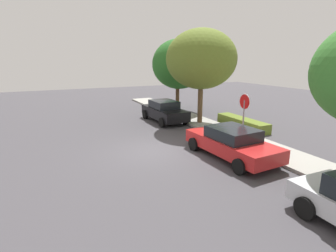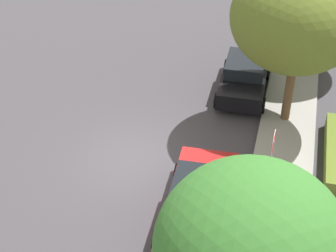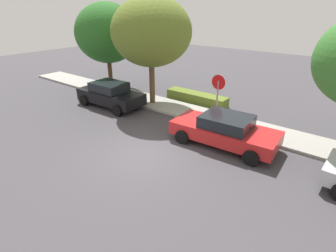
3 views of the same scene
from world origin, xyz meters
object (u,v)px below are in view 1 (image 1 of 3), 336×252
at_px(stop_sign, 244,110).
at_px(parked_car_red, 231,142).
at_px(parked_car_black, 164,111).
at_px(street_tree_mid_block, 179,64).
at_px(street_tree_far, 201,59).

relative_size(stop_sign, parked_car_red, 0.56).
bearing_deg(stop_sign, parked_car_black, -165.73).
bearing_deg(parked_car_red, parked_car_black, 178.35).
bearing_deg(street_tree_mid_block, street_tree_far, -11.41).
height_order(stop_sign, parked_car_black, stop_sign).
relative_size(stop_sign, parked_car_black, 0.61).
xyz_separation_m(parked_car_black, street_tree_far, (1.91, 1.73, 3.54)).
bearing_deg(parked_car_red, street_tree_far, 161.44).
distance_m(stop_sign, street_tree_mid_block, 9.66).
distance_m(street_tree_mid_block, street_tree_far, 5.08).
bearing_deg(parked_car_red, street_tree_mid_block, 164.67).
bearing_deg(street_tree_mid_block, stop_sign, -6.82).
bearing_deg(stop_sign, street_tree_mid_block, 173.18).
xyz_separation_m(stop_sign, parked_car_black, (-6.32, -1.61, -1.04)).
bearing_deg(street_tree_far, parked_car_red, -18.56).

